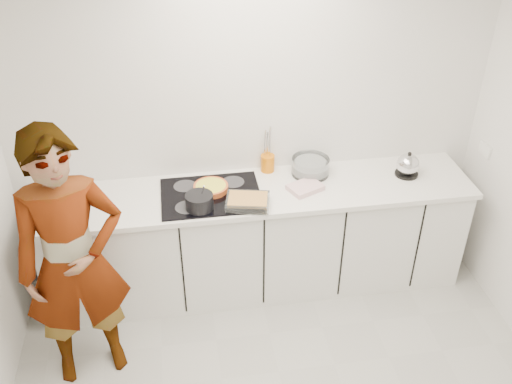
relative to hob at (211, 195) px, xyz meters
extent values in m
cube|color=white|center=(0.35, -1.26, 1.68)|extent=(3.60, 3.20, 0.00)
cube|color=white|center=(0.35, 0.34, 0.38)|extent=(3.60, 0.00, 2.60)
cube|color=white|center=(2.14, 0.07, 0.15)|extent=(0.02, 0.15, 0.09)
cube|color=silver|center=(0.35, 0.02, -0.48)|extent=(3.20, 0.58, 0.87)
cube|color=white|center=(0.35, 0.02, -0.03)|extent=(3.24, 0.64, 0.04)
cube|color=black|center=(0.00, 0.00, 0.00)|extent=(0.72, 0.54, 0.01)
cylinder|color=#C05123|center=(0.01, 0.06, 0.03)|extent=(0.27, 0.27, 0.04)
cylinder|color=yellow|center=(0.01, 0.06, 0.04)|extent=(0.23, 0.23, 0.01)
cylinder|color=black|center=(-0.09, -0.16, 0.06)|extent=(0.25, 0.25, 0.11)
cylinder|color=silver|center=(-0.07, -0.14, 0.11)|extent=(0.06, 0.07, 0.17)
cube|color=silver|center=(0.25, -0.18, 0.04)|extent=(0.34, 0.28, 0.06)
cube|color=gold|center=(0.25, -0.18, 0.06)|extent=(0.31, 0.24, 0.02)
cylinder|color=silver|center=(0.79, 0.19, 0.06)|extent=(0.34, 0.34, 0.13)
cylinder|color=white|center=(0.79, 0.19, 0.04)|extent=(0.28, 0.28, 0.06)
cube|color=white|center=(0.70, -0.03, 0.01)|extent=(0.29, 0.26, 0.04)
cylinder|color=black|center=(1.52, 0.05, 0.00)|extent=(0.23, 0.23, 0.02)
sphere|color=silver|center=(1.52, 0.05, 0.09)|extent=(0.22, 0.22, 0.17)
sphere|color=black|center=(1.52, 0.05, 0.18)|extent=(0.04, 0.04, 0.03)
cylinder|color=#D66C07|center=(0.47, 0.29, 0.06)|extent=(0.13, 0.13, 0.13)
imported|color=silver|center=(-0.91, -0.62, 0.00)|extent=(0.76, 0.58, 1.84)
camera|label=1|loc=(-0.21, -3.45, 2.31)|focal=40.00mm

